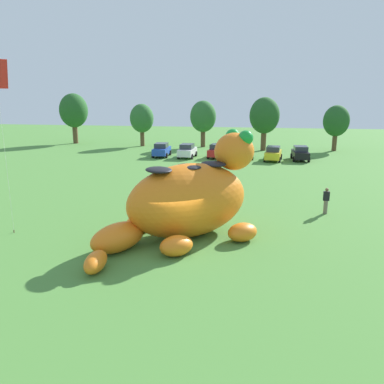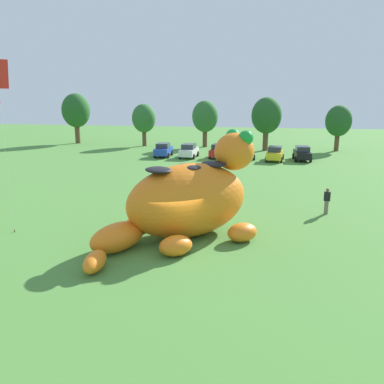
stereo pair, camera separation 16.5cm
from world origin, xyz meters
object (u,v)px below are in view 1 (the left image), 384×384
(car_blue, at_px, (162,150))
(car_black, at_px, (300,153))
(car_yellow, at_px, (273,153))
(car_green, at_px, (245,151))
(car_white, at_px, (187,151))
(spectator_near_inflatable, at_px, (170,191))
(car_red, at_px, (217,151))
(spectator_mid_field, at_px, (326,201))
(giant_inflatable_creature, at_px, (189,199))

(car_blue, bearing_deg, car_black, -0.10)
(car_blue, xyz_separation_m, car_yellow, (13.89, -0.85, 0.00))
(car_green, height_order, car_yellow, same)
(car_blue, bearing_deg, car_green, 2.05)
(car_white, relative_size, spectator_near_inflatable, 2.43)
(car_red, xyz_separation_m, spectator_mid_field, (9.70, -22.67, -0.01))
(car_blue, relative_size, car_red, 0.99)
(giant_inflatable_creature, relative_size, spectator_mid_field, 5.89)
(car_black, distance_m, spectator_near_inflatable, 24.15)
(giant_inflatable_creature, distance_m, spectator_mid_field, 9.86)
(giant_inflatable_creature, bearing_deg, car_white, 101.03)
(giant_inflatable_creature, bearing_deg, spectator_mid_field, 35.29)
(car_black, height_order, spectator_mid_field, car_black)
(giant_inflatable_creature, height_order, car_black, giant_inflatable_creature)
(car_yellow, bearing_deg, giant_inflatable_creature, -100.62)
(car_black, xyz_separation_m, spectator_mid_field, (-0.30, -22.36, -0.01))
(car_red, relative_size, spectator_near_inflatable, 2.48)
(giant_inflatable_creature, xyz_separation_m, car_red, (-1.71, 28.33, -1.20))
(spectator_near_inflatable, bearing_deg, car_green, 78.98)
(giant_inflatable_creature, height_order, car_white, giant_inflatable_creature)
(car_white, height_order, spectator_near_inflatable, car_white)
(car_red, distance_m, car_yellow, 6.91)
(car_white, height_order, car_yellow, same)
(car_blue, height_order, spectator_near_inflatable, car_blue)
(car_red, bearing_deg, car_black, -1.78)
(car_red, relative_size, car_yellow, 1.00)
(car_white, xyz_separation_m, car_red, (3.70, 0.56, 0.00))
(car_black, distance_m, spectator_mid_field, 22.36)
(car_blue, relative_size, car_yellow, 0.98)
(car_yellow, xyz_separation_m, spectator_near_inflatable, (-7.66, -20.76, -0.01))
(giant_inflatable_creature, relative_size, spectator_near_inflatable, 5.89)
(giant_inflatable_creature, distance_m, car_blue, 29.41)
(car_white, xyz_separation_m, spectator_mid_field, (13.40, -22.11, -0.01))
(spectator_near_inflatable, bearing_deg, car_yellow, 69.76)
(spectator_mid_field, bearing_deg, car_blue, 126.84)
(giant_inflatable_creature, relative_size, car_white, 2.43)
(giant_inflatable_creature, distance_m, car_black, 29.24)
(car_white, xyz_separation_m, car_black, (13.70, 0.25, 0.00))
(giant_inflatable_creature, distance_m, car_yellow, 27.70)
(car_blue, relative_size, spectator_mid_field, 2.44)
(car_green, xyz_separation_m, car_yellow, (3.37, -1.22, 0.00))
(car_white, relative_size, car_yellow, 0.98)
(car_white, distance_m, car_yellow, 10.53)
(car_blue, bearing_deg, car_white, -4.77)
(car_blue, distance_m, car_black, 17.07)
(spectator_mid_field, bearing_deg, giant_inflatable_creature, -144.71)
(car_yellow, bearing_deg, spectator_near_inflatable, -110.24)
(car_blue, height_order, car_green, same)
(car_blue, xyz_separation_m, car_black, (17.07, -0.03, 0.00))
(car_red, height_order, spectator_near_inflatable, car_red)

